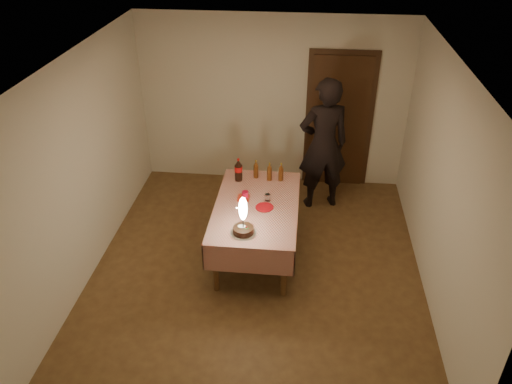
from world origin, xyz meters
TOP-DOWN VIEW (x-y plane):
  - ground at (0.00, 0.00)m, footprint 4.00×4.50m
  - room_shell at (0.03, 0.08)m, footprint 4.04×4.54m
  - dining_table at (-0.04, 0.29)m, footprint 1.02×1.72m
  - birthday_cake at (-0.13, -0.30)m, footprint 0.29×0.29m
  - red_plate at (0.06, 0.25)m, footprint 0.22×0.22m
  - red_cup at (-0.19, 0.43)m, footprint 0.08×0.08m
  - clear_cup at (0.09, 0.41)m, footprint 0.07×0.07m
  - napkin_stack at (-0.22, 0.42)m, footprint 0.15×0.15m
  - cola_bottle at (-0.34, 0.87)m, footprint 0.10×0.10m
  - amber_bottle_left at (-0.12, 0.97)m, footprint 0.06×0.06m
  - amber_bottle_right at (0.22, 0.92)m, footprint 0.06×0.06m
  - amber_bottle_mid at (0.07, 0.92)m, footprint 0.06×0.06m
  - photographer at (0.77, 1.55)m, footprint 0.81×0.64m

SIDE VIEW (x-z plane):
  - ground at x=0.00m, z-range -0.01..0.01m
  - dining_table at x=-0.04m, z-range 0.27..1.00m
  - red_plate at x=0.06m, z-range 0.73..0.74m
  - napkin_stack at x=-0.22m, z-range 0.73..0.75m
  - clear_cup at x=0.09m, z-range 0.73..0.82m
  - red_cup at x=-0.19m, z-range 0.73..0.83m
  - amber_bottle_left at x=-0.12m, z-range 0.72..0.98m
  - amber_bottle_right at x=0.22m, z-range 0.72..0.98m
  - amber_bottle_mid at x=0.07m, z-range 0.72..0.98m
  - birthday_cake at x=-0.13m, z-range 0.64..1.11m
  - cola_bottle at x=-0.34m, z-range 0.73..1.04m
  - photographer at x=0.77m, z-range 0.00..1.95m
  - room_shell at x=0.03m, z-range 0.34..2.96m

